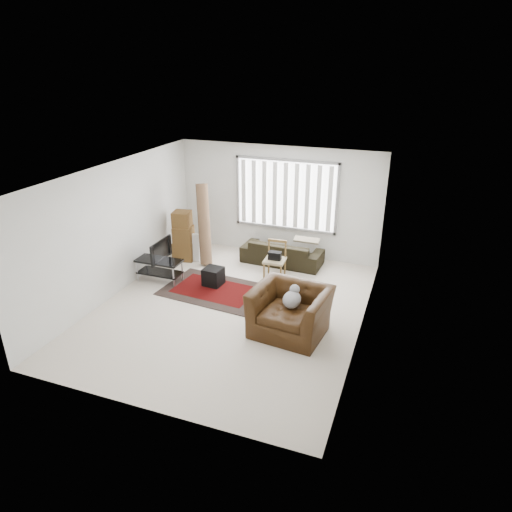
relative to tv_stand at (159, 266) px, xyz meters
The scene contains 11 objects.
room 2.43m from the tv_stand, ahead, with size 6.00×6.02×2.71m.
persian_rug 1.37m from the tv_stand, ahead, with size 2.24×1.60×0.02m.
tv_stand is the anchor object (origin of this frame).
tv 0.37m from the tv_stand, 153.43° to the left, with size 0.81×0.11×0.47m, color black.
subwoofer 1.23m from the tv_stand, ahead, with size 0.38×0.38×0.38m, color black.
moving_boxes 1.27m from the tv_stand, 93.24° to the left, with size 0.56×0.53×1.21m.
white_flatpack 1.24m from the tv_stand, 86.69° to the left, with size 0.53×0.08×0.68m, color silver.
rolled_rug 1.51m from the tv_stand, 70.14° to the left, with size 0.28×0.28×1.89m, color brown.
sofa 2.90m from the tv_stand, 39.42° to the left, with size 1.92×0.83×0.74m, color black.
side_chair 2.55m from the tv_stand, 23.95° to the left, with size 0.48×0.48×0.85m.
armchair 3.42m from the tv_stand, 16.96° to the right, with size 1.42×1.28×0.96m.
Camera 1 is at (3.17, -7.18, 4.51)m, focal length 32.00 mm.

